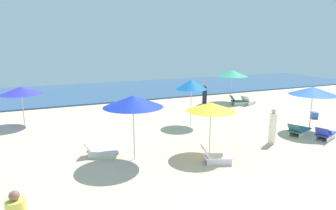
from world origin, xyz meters
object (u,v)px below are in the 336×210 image
(beachgoer_2, at_px, (205,95))
(umbrella_7, at_px, (211,107))
(lounge_chair_8_0, at_px, (239,101))
(cooler_box_0, at_px, (314,115))
(umbrella_5, at_px, (313,91))
(umbrella_6, at_px, (133,101))
(umbrella_1, at_px, (21,90))
(lounge_chair_7_0, at_px, (216,156))
(lounge_chair_6_0, at_px, (101,150))
(lounge_chair_8_1, at_px, (248,101))
(umbrella_2, at_px, (191,85))
(beachgoer_1, at_px, (273,127))
(lounge_chair_5_1, at_px, (325,134))
(umbrella_8, at_px, (232,73))
(lounge_chair_5_0, at_px, (299,130))

(beachgoer_2, bearing_deg, umbrella_7, 26.33)
(lounge_chair_8_0, distance_m, cooler_box_0, 5.65)
(umbrella_5, height_order, umbrella_6, umbrella_6)
(umbrella_1, xyz_separation_m, umbrella_7, (7.44, -8.20, -0.00))
(umbrella_6, relative_size, lounge_chair_8_0, 1.70)
(lounge_chair_7_0, relative_size, beachgoer_2, 0.89)
(lounge_chair_6_0, xyz_separation_m, lounge_chair_8_1, (12.60, 6.13, 0.00))
(umbrella_2, xyz_separation_m, lounge_chair_8_0, (6.05, 3.45, -2.06))
(lounge_chair_7_0, xyz_separation_m, beachgoer_1, (3.76, 0.94, 0.51))
(lounge_chair_7_0, xyz_separation_m, lounge_chair_8_1, (8.64, 8.70, -0.00))
(umbrella_2, bearing_deg, lounge_chair_7_0, -108.61)
(lounge_chair_5_1, xyz_separation_m, lounge_chair_7_0, (-6.58, -0.32, 0.01))
(umbrella_2, height_order, umbrella_6, umbrella_6)
(umbrella_7, height_order, umbrella_8, umbrella_8)
(lounge_chair_8_1, xyz_separation_m, cooler_box_0, (1.01, -5.19, -0.07))
(umbrella_8, height_order, cooler_box_0, umbrella_8)
(umbrella_5, relative_size, beachgoer_2, 1.63)
(umbrella_6, distance_m, cooler_box_0, 12.78)
(lounge_chair_8_1, distance_m, beachgoer_1, 9.19)
(beachgoer_1, bearing_deg, lounge_chair_7_0, 150.64)
(cooler_box_0, bearing_deg, umbrella_6, 127.42)
(lounge_chair_6_0, distance_m, beachgoer_1, 7.90)
(umbrella_1, height_order, umbrella_8, umbrella_8)
(lounge_chair_5_1, distance_m, beachgoer_1, 2.94)
(umbrella_5, xyz_separation_m, lounge_chair_6_0, (-11.10, 0.86, -1.91))
(lounge_chair_5_1, xyz_separation_m, beachgoer_1, (-2.82, 0.62, 0.52))
(umbrella_1, xyz_separation_m, lounge_chair_5_1, (13.63, -8.95, -1.77))
(umbrella_2, relative_size, lounge_chair_8_0, 1.69)
(umbrella_7, bearing_deg, umbrella_2, 71.76)
(umbrella_5, bearing_deg, beachgoer_1, -167.10)
(lounge_chair_6_0, distance_m, umbrella_7, 4.93)
(lounge_chair_5_1, height_order, lounge_chair_8_1, lounge_chair_8_1)
(lounge_chair_8_0, xyz_separation_m, beachgoer_1, (-4.12, -7.94, 0.49))
(lounge_chair_5_1, bearing_deg, umbrella_2, 22.73)
(umbrella_2, relative_size, cooler_box_0, 4.76)
(umbrella_7, height_order, lounge_chair_8_1, umbrella_7)
(umbrella_1, relative_size, lounge_chair_5_0, 1.46)
(beachgoer_2, bearing_deg, lounge_chair_6_0, 5.02)
(umbrella_2, relative_size, lounge_chair_6_0, 1.71)
(umbrella_6, bearing_deg, lounge_chair_7_0, -31.33)
(umbrella_2, height_order, umbrella_7, umbrella_2)
(umbrella_6, relative_size, beachgoer_1, 1.58)
(umbrella_5, distance_m, lounge_chair_5_1, 2.44)
(umbrella_6, height_order, umbrella_7, umbrella_6)
(umbrella_2, relative_size, lounge_chair_5_1, 1.75)
(lounge_chair_7_0, distance_m, lounge_chair_8_0, 11.87)
(umbrella_2, distance_m, lounge_chair_8_1, 7.84)
(lounge_chair_5_1, distance_m, beachgoer_2, 10.10)
(lounge_chair_5_0, bearing_deg, lounge_chair_5_1, -164.01)
(beachgoer_2, xyz_separation_m, cooler_box_0, (3.92, -6.87, -0.51))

